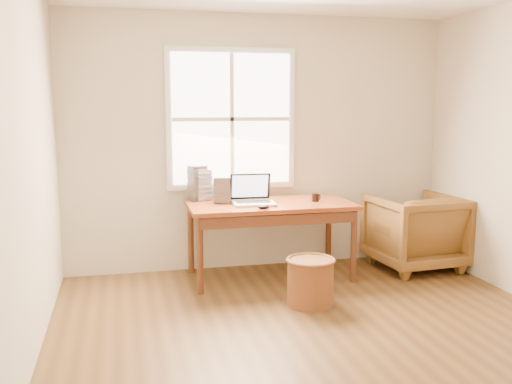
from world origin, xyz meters
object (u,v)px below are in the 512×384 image
laptop (254,189)px  desk (270,205)px  wicker_stool (310,282)px  coffee_mug (315,197)px  cd_stack_a (202,185)px  armchair (415,231)px

laptop → desk: bearing=24.2°
wicker_stool → coffee_mug: coffee_mug is taller
cd_stack_a → armchair: bearing=-8.7°
laptop → coffee_mug: bearing=6.7°
wicker_stool → coffee_mug: 1.05m
wicker_stool → cd_stack_a: 1.54m
armchair → wicker_stool: armchair is taller
armchair → laptop: laptop is taller
armchair → coffee_mug: (-1.10, -0.00, 0.40)m
laptop → cd_stack_a: cd_stack_a is taller
coffee_mug → cd_stack_a: (-1.08, 0.33, 0.11)m
cd_stack_a → coffee_mug: bearing=-17.3°
wicker_stool → cd_stack_a: (-0.76, 1.14, 0.71)m
coffee_mug → armchair: bearing=8.5°
armchair → cd_stack_a: cd_stack_a is taller
cd_stack_a → desk: bearing=-25.8°
laptop → wicker_stool: bearing=-64.2°
wicker_stool → laptop: 1.09m
desk → wicker_stool: (0.14, -0.84, -0.53)m
desk → cd_stack_a: 0.71m
desk → coffee_mug: coffee_mug is taller
laptop → coffee_mug: (0.63, 0.03, -0.11)m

